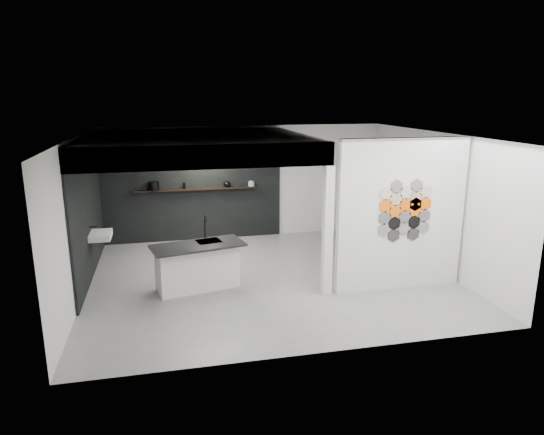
{
  "coord_description": "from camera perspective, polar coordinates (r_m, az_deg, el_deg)",
  "views": [
    {
      "loc": [
        -1.96,
        -8.84,
        3.53
      ],
      "look_at": [
        0.1,
        0.3,
        1.15
      ],
      "focal_mm": 32.0,
      "sensor_mm": 36.0,
      "label": 1
    }
  ],
  "objects": [
    {
      "name": "bottle_dark",
      "position": [
        11.91,
        -10.28,
        3.69
      ],
      "size": [
        0.06,
        0.06,
        0.15
      ],
      "primitive_type": "cylinder",
      "rotation": [
        0.0,
        0.0,
        -0.11
      ],
      "color": "black",
      "rests_on": "display_shelf"
    },
    {
      "name": "corner_column",
      "position": [
        8.65,
        6.57,
        -1.65
      ],
      "size": [
        0.16,
        0.16,
        2.35
      ],
      "primitive_type": "cube",
      "color": "silver",
      "rests_on": "floor"
    },
    {
      "name": "glass_bowl",
      "position": [
        12.09,
        -2.45,
        3.98
      ],
      "size": [
        0.2,
        0.2,
        0.11
      ],
      "primitive_type": "cylinder",
      "rotation": [
        0.0,
        0.0,
        0.27
      ],
      "color": "gray",
      "rests_on": "display_shelf"
    },
    {
      "name": "kettle",
      "position": [
        11.99,
        -5.32,
        3.93
      ],
      "size": [
        0.18,
        0.18,
        0.15
      ],
      "primitive_type": "ellipsoid",
      "rotation": [
        0.0,
        0.0,
        -0.05
      ],
      "color": "black",
      "rests_on": "display_shelf"
    },
    {
      "name": "bay_clad_left",
      "position": [
        10.23,
        -20.82,
        -0.0
      ],
      "size": [
        0.04,
        4.0,
        2.35
      ],
      "primitive_type": "cube",
      "color": "black",
      "rests_on": "floor"
    },
    {
      "name": "floor",
      "position": [
        9.72,
        -0.19,
        -7.07
      ],
      "size": [
        7.0,
        6.0,
        0.01
      ],
      "primitive_type": "cube",
      "color": "slate"
    },
    {
      "name": "bay_clad_back",
      "position": [
        12.06,
        -9.33,
        2.81
      ],
      "size": [
        4.4,
        0.04,
        2.35
      ],
      "primitive_type": "cube",
      "color": "black",
      "rests_on": "floor"
    },
    {
      "name": "hex_tile_cluster",
      "position": [
        9.06,
        15.44,
        0.81
      ],
      "size": [
        1.04,
        0.02,
        1.16
      ],
      "color": "silver",
      "rests_on": "partition_panel"
    },
    {
      "name": "display_shelf",
      "position": [
        11.94,
        -8.84,
        3.32
      ],
      "size": [
        3.0,
        0.15,
        0.04
      ],
      "primitive_type": "cube",
      "color": "black",
      "rests_on": "bay_clad_back"
    },
    {
      "name": "wall_basin",
      "position": [
        10.09,
        -19.52,
        -2.0
      ],
      "size": [
        0.4,
        0.6,
        0.12
      ],
      "primitive_type": "cube",
      "color": "silver",
      "rests_on": "bay_clad_left"
    },
    {
      "name": "fascia_beam",
      "position": [
        8.01,
        -7.94,
        7.09
      ],
      "size": [
        4.4,
        0.16,
        0.4
      ],
      "primitive_type": "cube",
      "color": "silver",
      "rests_on": "corner_column"
    },
    {
      "name": "bulkhead",
      "position": [
        9.91,
        -8.92,
        8.41
      ],
      "size": [
        4.4,
        4.0,
        0.4
      ],
      "primitive_type": "cube",
      "color": "silver",
      "rests_on": "corner_column"
    },
    {
      "name": "kitchen_island",
      "position": [
        9.13,
        -8.75,
        -5.6
      ],
      "size": [
        1.79,
        1.08,
        1.35
      ],
      "rotation": [
        0.0,
        0.0,
        0.22
      ],
      "color": "silver",
      "rests_on": "floor"
    },
    {
      "name": "glass_vase",
      "position": [
        12.09,
        -2.45,
        4.04
      ],
      "size": [
        0.1,
        0.1,
        0.14
      ],
      "primitive_type": "cylinder",
      "rotation": [
        0.0,
        0.0,
        0.03
      ],
      "color": "gray",
      "rests_on": "display_shelf"
    },
    {
      "name": "stockpot",
      "position": [
        11.9,
        -13.75,
        3.64
      ],
      "size": [
        0.28,
        0.28,
        0.2
      ],
      "primitive_type": "cylinder",
      "rotation": [
        0.0,
        0.0,
        -0.13
      ],
      "color": "black",
      "rests_on": "display_shelf"
    },
    {
      "name": "utensil_cup",
      "position": [
        11.91,
        -14.14,
        3.4
      ],
      "size": [
        0.11,
        0.11,
        0.11
      ],
      "primitive_type": "cylinder",
      "rotation": [
        0.0,
        0.0,
        0.32
      ],
      "color": "black",
      "rests_on": "display_shelf"
    },
    {
      "name": "partition_panel",
      "position": [
        9.14,
        14.96,
        0.28
      ],
      "size": [
        2.45,
        0.15,
        2.8
      ],
      "primitive_type": "cube",
      "color": "silver",
      "rests_on": "floor"
    }
  ]
}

